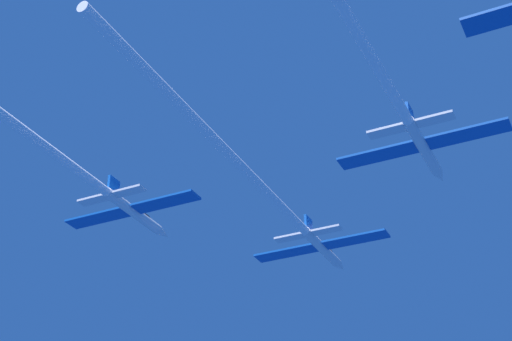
# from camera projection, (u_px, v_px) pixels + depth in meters

# --- Properties ---
(jet_lead) EXTENTS (18.72, 61.22, 3.10)m
(jet_lead) POSITION_uv_depth(u_px,v_px,m) (266.00, 191.00, 92.72)
(jet_lead) COLOR silver
(jet_left_wing) EXTENTS (18.72, 66.38, 3.10)m
(jet_left_wing) POSITION_uv_depth(u_px,v_px,m) (28.00, 134.00, 83.81)
(jet_left_wing) COLOR silver
(jet_right_wing) EXTENTS (18.72, 62.95, 3.10)m
(jet_right_wing) POSITION_uv_depth(u_px,v_px,m) (367.00, 50.00, 71.33)
(jet_right_wing) COLOR silver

